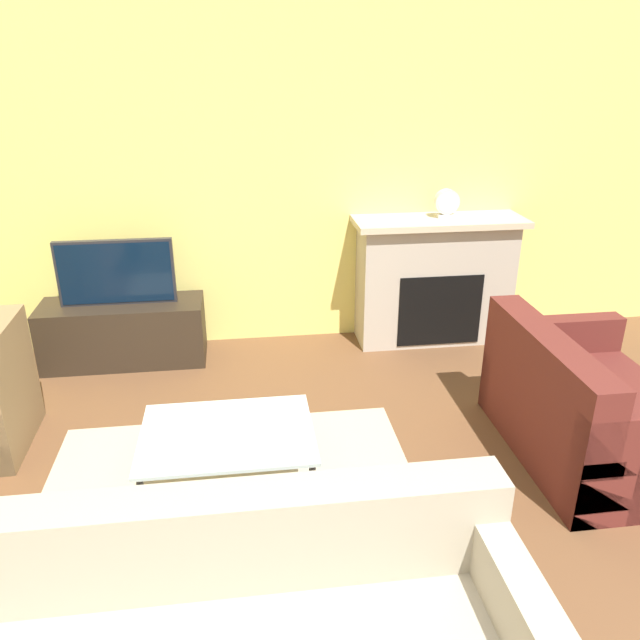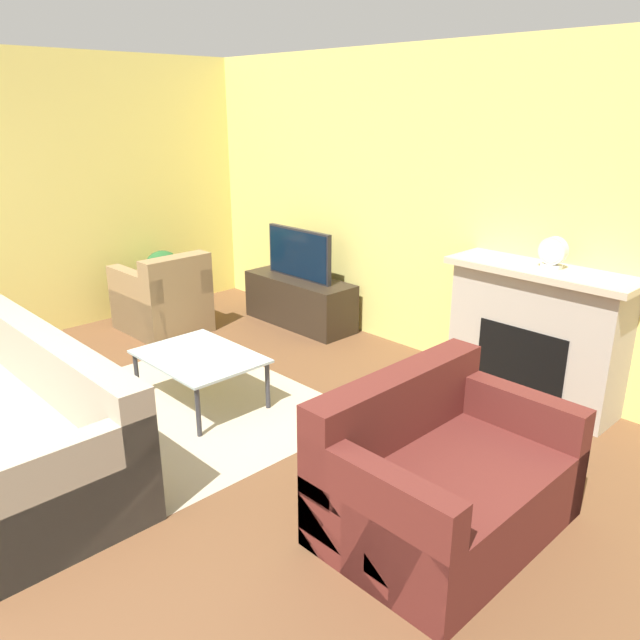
{
  "view_description": "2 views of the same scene",
  "coord_description": "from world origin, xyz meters",
  "px_view_note": "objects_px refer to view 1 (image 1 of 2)",
  "views": [
    {
      "loc": [
        -0.08,
        -0.72,
        2.29
      ],
      "look_at": [
        0.39,
        2.75,
        0.81
      ],
      "focal_mm": 35.0,
      "sensor_mm": 36.0,
      "label": 1
    },
    {
      "loc": [
        3.61,
        -0.17,
        2.21
      ],
      "look_at": [
        0.44,
        2.89,
        0.68
      ],
      "focal_mm": 35.0,
      "sensor_mm": 36.0,
      "label": 2
    }
  ],
  "objects_px": {
    "tv": "(116,272)",
    "couch_loveseat": "(588,412)",
    "coffee_table": "(227,438)",
    "mantel_clock": "(447,203)"
  },
  "relations": [
    {
      "from": "tv",
      "to": "mantel_clock",
      "type": "relative_size",
      "value": 3.82
    },
    {
      "from": "couch_loveseat",
      "to": "coffee_table",
      "type": "relative_size",
      "value": 1.4
    },
    {
      "from": "tv",
      "to": "couch_loveseat",
      "type": "height_order",
      "value": "tv"
    },
    {
      "from": "tv",
      "to": "coffee_table",
      "type": "xyz_separation_m",
      "value": [
        0.83,
        -1.78,
        -0.4
      ]
    },
    {
      "from": "couch_loveseat",
      "to": "coffee_table",
      "type": "xyz_separation_m",
      "value": [
        -2.17,
        -0.09,
        0.07
      ]
    },
    {
      "from": "couch_loveseat",
      "to": "mantel_clock",
      "type": "height_order",
      "value": "mantel_clock"
    },
    {
      "from": "coffee_table",
      "to": "mantel_clock",
      "type": "xyz_separation_m",
      "value": [
        1.8,
        1.89,
        0.84
      ]
    },
    {
      "from": "couch_loveseat",
      "to": "mantel_clock",
      "type": "relative_size",
      "value": 5.74
    },
    {
      "from": "tv",
      "to": "couch_loveseat",
      "type": "relative_size",
      "value": 0.67
    },
    {
      "from": "coffee_table",
      "to": "tv",
      "type": "bearing_deg",
      "value": 114.97
    }
  ]
}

